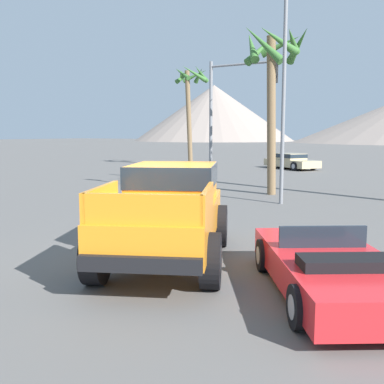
% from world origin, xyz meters
% --- Properties ---
extents(ground_plane, '(320.00, 320.00, 0.00)m').
position_xyz_m(ground_plane, '(0.00, 0.00, 0.00)').
color(ground_plane, '#5B5956').
extents(orange_pickup_truck, '(3.74, 5.26, 1.93)m').
position_xyz_m(orange_pickup_truck, '(0.29, -0.18, 1.10)').
color(orange_pickup_truck, orange).
rests_on(orange_pickup_truck, ground_plane).
extents(red_convertible_car, '(3.69, 4.42, 1.04)m').
position_xyz_m(red_convertible_car, '(3.73, -0.65, 0.42)').
color(red_convertible_car, red).
rests_on(red_convertible_car, ground_plane).
extents(parked_car_tan, '(4.67, 3.87, 1.13)m').
position_xyz_m(parked_car_tan, '(-5.14, 24.08, 0.58)').
color(parked_car_tan, tan).
rests_on(parked_car_tan, ground_plane).
extents(traffic_light_main, '(3.75, 0.38, 6.08)m').
position_xyz_m(traffic_light_main, '(-3.98, 12.07, 4.23)').
color(traffic_light_main, slate).
rests_on(traffic_light_main, ground_plane).
extents(street_lamp_post, '(0.90, 0.24, 8.80)m').
position_xyz_m(street_lamp_post, '(-0.20, 8.04, 5.20)').
color(street_lamp_post, slate).
rests_on(street_lamp_post, ground_plane).
extents(palm_tree_short, '(2.93, 2.83, 6.94)m').
position_xyz_m(palm_tree_short, '(-1.41, 10.16, 5.20)').
color(palm_tree_short, brown).
rests_on(palm_tree_short, ground_plane).
extents(palm_tree_leaning, '(2.86, 2.93, 7.72)m').
position_xyz_m(palm_tree_leaning, '(-12.81, 22.56, 5.82)').
color(palm_tree_leaning, brown).
rests_on(palm_tree_leaning, ground_plane).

